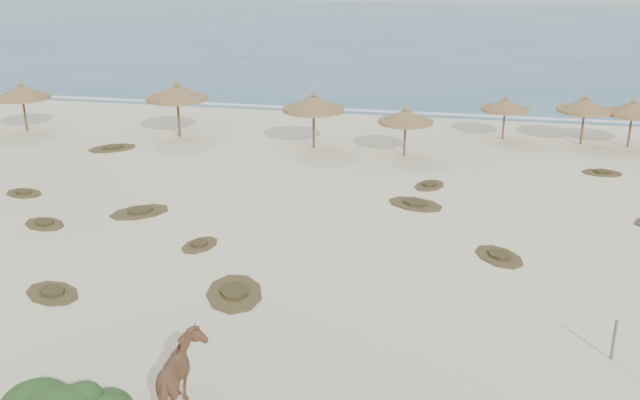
{
  "coord_description": "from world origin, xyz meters",
  "views": [
    {
      "loc": [
        5.53,
        -19.19,
        9.94
      ],
      "look_at": [
        0.45,
        5.0,
        1.21
      ],
      "focal_mm": 40.0,
      "sensor_mm": 36.0,
      "label": 1
    }
  ],
  "objects": [
    {
      "name": "palapa_1",
      "position": [
        -10.16,
        17.21,
        2.45
      ],
      "size": [
        4.08,
        4.08,
        3.16
      ],
      "rotation": [
        0.0,
        0.0,
        -0.24
      ],
      "color": "#4E3F28",
      "rests_on": "ground"
    },
    {
      "name": "palapa_2",
      "position": [
        -2.27,
        16.37,
        2.37
      ],
      "size": [
        3.94,
        3.94,
        3.05
      ],
      "rotation": [
        0.0,
        0.0,
        -0.24
      ],
      "color": "#4E3F28",
      "rests_on": "ground"
    },
    {
      "name": "palapa_3",
      "position": [
        2.55,
        15.88,
        2.01
      ],
      "size": [
        3.2,
        3.2,
        2.59
      ],
      "rotation": [
        0.0,
        0.0,
        -0.17
      ],
      "color": "#4E3F28",
      "rests_on": "ground"
    },
    {
      "name": "foam_line",
      "position": [
        0.0,
        26.0,
        0.0
      ],
      "size": [
        70.0,
        0.6,
        0.01
      ],
      "primitive_type": "cube",
      "color": "silver",
      "rests_on": "ground"
    },
    {
      "name": "palapa_6",
      "position": [
        14.01,
        19.98,
        2.06
      ],
      "size": [
        3.69,
        3.69,
        2.65
      ],
      "rotation": [
        0.0,
        0.0,
        -0.38
      ],
      "color": "#4E3F28",
      "rests_on": "ground"
    },
    {
      "name": "scrub_1",
      "position": [
        -6.98,
        5.37,
        0.05
      ],
      "size": [
        2.81,
        2.76,
        0.16
      ],
      "rotation": [
        0.0,
        0.0,
        0.74
      ],
      "color": "brown",
      "rests_on": "ground"
    },
    {
      "name": "scrub_10",
      "position": [
        11.93,
        14.72,
        0.05
      ],
      "size": [
        1.84,
        1.2,
        0.16
      ],
      "rotation": [
        0.0,
        0.0,
        0.0
      ],
      "color": "brown",
      "rests_on": "ground"
    },
    {
      "name": "ground",
      "position": [
        0.0,
        0.0,
        0.0
      ],
      "size": [
        160.0,
        160.0,
        0.0
      ],
      "primitive_type": "plane",
      "color": "#F7EACB",
      "rests_on": "ground"
    },
    {
      "name": "scrub_3",
      "position": [
        3.71,
        8.56,
        0.05
      ],
      "size": [
        2.8,
        2.39,
        0.16
      ],
      "rotation": [
        0.0,
        0.0,
        2.71
      ],
      "color": "brown",
      "rests_on": "ground"
    },
    {
      "name": "scrub_2",
      "position": [
        -3.42,
        2.69,
        0.05
      ],
      "size": [
        1.43,
        1.84,
        0.16
      ],
      "rotation": [
        0.0,
        0.0,
        1.32
      ],
      "color": "brown",
      "rests_on": "ground"
    },
    {
      "name": "scrub_7",
      "position": [
        4.13,
        11.17,
        0.05
      ],
      "size": [
        1.76,
        2.09,
        0.16
      ],
      "rotation": [
        0.0,
        0.0,
        1.17
      ],
      "color": "brown",
      "rests_on": "ground"
    },
    {
      "name": "fence_post_far",
      "position": [
        9.58,
        -2.12,
        0.56
      ],
      "size": [
        0.09,
        0.09,
        1.11
      ],
      "primitive_type": "cylinder",
      "rotation": [
        0.0,
        0.0,
        -0.05
      ],
      "color": "#63594A",
      "rests_on": "ground"
    },
    {
      "name": "horse",
      "position": [
        -0.33,
        -6.4,
        0.87
      ],
      "size": [
        1.28,
        2.18,
        1.73
      ],
      "primitive_type": "imported",
      "rotation": [
        0.0,
        0.0,
        3.32
      ],
      "color": "#986645",
      "rests_on": "ground"
    },
    {
      "name": "palapa_5",
      "position": [
        11.64,
        20.1,
        2.11
      ],
      "size": [
        3.54,
        3.54,
        2.72
      ],
      "rotation": [
        0.0,
        0.0,
        -0.25
      ],
      "color": "#4E3F28",
      "rests_on": "ground"
    },
    {
      "name": "scrub_6",
      "position": [
        -12.62,
        14.05,
        0.05
      ],
      "size": [
        2.95,
        2.83,
        0.16
      ],
      "rotation": [
        0.0,
        0.0,
        0.69
      ],
      "color": "brown",
      "rests_on": "ground"
    },
    {
      "name": "scrub_0",
      "position": [
        -9.96,
        3.41,
        0.05
      ],
      "size": [
        2.16,
        1.83,
        0.16
      ],
      "rotation": [
        0.0,
        0.0,
        2.73
      ],
      "color": "brown",
      "rests_on": "ground"
    },
    {
      "name": "scrub_9",
      "position": [
        -1.04,
        -0.63,
        0.05
      ],
      "size": [
        2.51,
        3.07,
        0.16
      ],
      "rotation": [
        0.0,
        0.0,
        1.91
      ],
      "color": "brown",
      "rests_on": "ground"
    },
    {
      "name": "palapa_4",
      "position": [
        7.56,
        20.37,
        1.9
      ],
      "size": [
        2.92,
        2.92,
        2.45
      ],
      "rotation": [
        0.0,
        0.0,
        0.12
      ],
      "color": "#4E3F28",
      "rests_on": "ground"
    },
    {
      "name": "ocean",
      "position": [
        0.0,
        75.0,
        0.0
      ],
      "size": [
        200.0,
        100.0,
        0.01
      ],
      "primitive_type": "cube",
      "color": "#2A597F",
      "rests_on": "ground"
    },
    {
      "name": "palapa_0",
      "position": [
        -19.31,
        16.62,
        2.24
      ],
      "size": [
        3.85,
        3.85,
        2.88
      ],
      "rotation": [
        0.0,
        0.0,
        0.3
      ],
      "color": "#4E3F28",
      "rests_on": "ground"
    },
    {
      "name": "scrub_8",
      "position": [
        -12.87,
        6.51,
        0.05
      ],
      "size": [
        2.01,
        1.59,
        0.16
      ],
      "rotation": [
        0.0,
        0.0,
        2.86
      ],
      "color": "brown",
      "rests_on": "ground"
    },
    {
      "name": "scrub_11",
      "position": [
        -6.47,
        -1.77,
        0.05
      ],
      "size": [
        2.43,
        2.14,
        0.16
      ],
      "rotation": [
        0.0,
        0.0,
        2.65
      ],
      "color": "brown",
      "rests_on": "ground"
    },
    {
      "name": "scrub_4",
      "position": [
        6.94,
        3.85,
        0.05
      ],
      "size": [
        2.26,
        2.48,
        0.16
      ],
      "rotation": [
        0.0,
        0.0,
        2.14
      ],
      "color": "brown",
      "rests_on": "ground"
    }
  ]
}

